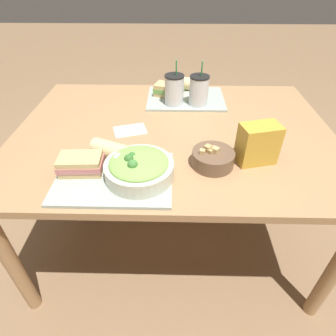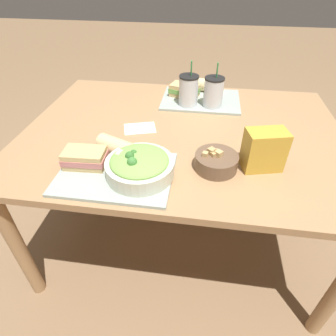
# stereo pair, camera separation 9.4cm
# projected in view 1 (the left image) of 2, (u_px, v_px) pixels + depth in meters

# --- Properties ---
(ground_plane) EXTENTS (12.00, 12.00, 0.00)m
(ground_plane) POSITION_uv_depth(u_px,v_px,m) (172.00, 230.00, 1.72)
(ground_plane) COLOR #846647
(dining_table) EXTENTS (1.44, 1.05, 0.71)m
(dining_table) POSITION_uv_depth(u_px,v_px,m) (174.00, 144.00, 1.33)
(dining_table) COLOR #A37A51
(dining_table) RESTS_ON ground_plane
(tray_near) EXTENTS (0.41, 0.30, 0.01)m
(tray_near) POSITION_uv_depth(u_px,v_px,m) (115.00, 177.00, 1.00)
(tray_near) COLOR #99A89E
(tray_near) RESTS_ON dining_table
(tray_far) EXTENTS (0.41, 0.30, 0.01)m
(tray_far) POSITION_uv_depth(u_px,v_px,m) (186.00, 99.00, 1.53)
(tray_far) COLOR #99A89E
(tray_far) RESTS_ON dining_table
(salad_bowl) EXTENTS (0.24, 0.24, 0.10)m
(salad_bowl) POSITION_uv_depth(u_px,v_px,m) (139.00, 167.00, 0.97)
(salad_bowl) COLOR beige
(salad_bowl) RESTS_ON tray_near
(soup_bowl) EXTENTS (0.16, 0.16, 0.08)m
(soup_bowl) POSITION_uv_depth(u_px,v_px,m) (213.00, 158.00, 1.05)
(soup_bowl) COLOR brown
(soup_bowl) RESTS_ON dining_table
(sandwich_near) EXTENTS (0.16, 0.10, 0.06)m
(sandwich_near) POSITION_uv_depth(u_px,v_px,m) (81.00, 164.00, 1.00)
(sandwich_near) COLOR tan
(sandwich_near) RESTS_ON tray_near
(baguette_near) EXTENTS (0.17, 0.12, 0.07)m
(baguette_near) POSITION_uv_depth(u_px,v_px,m) (112.00, 151.00, 1.06)
(baguette_near) COLOR #DBBC84
(baguette_near) RESTS_ON tray_near
(sandwich_far) EXTENTS (0.17, 0.14, 0.06)m
(sandwich_far) POSITION_uv_depth(u_px,v_px,m) (169.00, 90.00, 1.53)
(sandwich_far) COLOR tan
(sandwich_far) RESTS_ON tray_far
(baguette_far) EXTENTS (0.13, 0.08, 0.07)m
(baguette_far) POSITION_uv_depth(u_px,v_px,m) (189.00, 84.00, 1.59)
(baguette_far) COLOR #DBBC84
(baguette_far) RESTS_ON tray_far
(drink_cup_dark) EXTENTS (0.10, 0.10, 0.22)m
(drink_cup_dark) POSITION_uv_depth(u_px,v_px,m) (175.00, 91.00, 1.42)
(drink_cup_dark) COLOR silver
(drink_cup_dark) RESTS_ON tray_far
(drink_cup_red) EXTENTS (0.10, 0.10, 0.22)m
(drink_cup_red) POSITION_uv_depth(u_px,v_px,m) (199.00, 91.00, 1.42)
(drink_cup_red) COLOR silver
(drink_cup_red) RESTS_ON tray_far
(chip_bag) EXTENTS (0.16, 0.12, 0.15)m
(chip_bag) POSITION_uv_depth(u_px,v_px,m) (258.00, 144.00, 1.05)
(chip_bag) COLOR gold
(chip_bag) RESTS_ON dining_table
(napkin_folded) EXTENTS (0.16, 0.14, 0.00)m
(napkin_folded) POSITION_uv_depth(u_px,v_px,m) (131.00, 130.00, 1.27)
(napkin_folded) COLOR white
(napkin_folded) RESTS_ON dining_table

